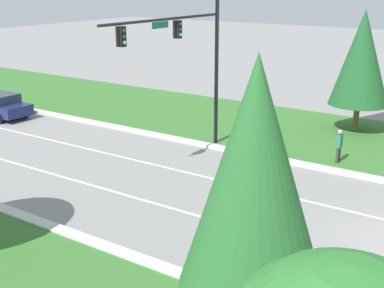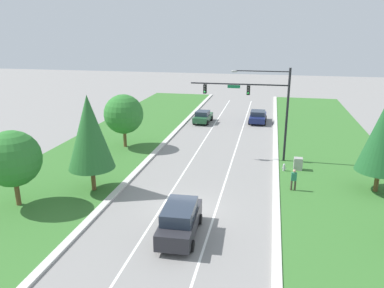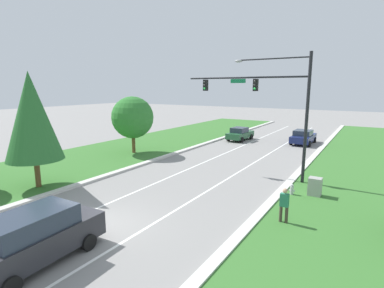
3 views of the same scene
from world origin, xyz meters
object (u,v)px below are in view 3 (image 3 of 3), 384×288
Objects in this scene: forest_sedan at (240,134)px; fire_hydrant at (292,190)px; navy_sedan at (303,137)px; utility_cabinet at (315,187)px; oak_far_left_tree at (133,117)px; traffic_signal_mast at (269,97)px; charcoal_suv at (35,237)px; conifer_mid_left_tree at (32,116)px; pedestrian at (284,204)px.

forest_sedan is 18.33m from fire_hydrant.
utility_cabinet is at bearing -75.51° from navy_sedan.
fire_hydrant is 16.16m from oak_far_left_tree.
navy_sedan is 17.05m from utility_cabinet.
traffic_signal_mast is 15.40m from charcoal_suv.
charcoal_suv is 0.68× the size of conifer_mid_left_tree.
pedestrian is (3.43, -21.01, 0.16)m from navy_sedan.
pedestrian is 3.98m from fire_hydrant.
navy_sedan is at bearing 81.13° from charcoal_suv.
navy_sedan is 26.52m from conifer_mid_left_tree.
traffic_signal_mast reaches higher than conifer_mid_left_tree.
conifer_mid_left_tree is (-11.32, -9.47, -1.09)m from traffic_signal_mast.
forest_sedan is 3.85× the size of utility_cabinet.
traffic_signal_mast is 1.77× the size of charcoal_suv.
navy_sedan is at bearing 16.22° from forest_sedan.
traffic_signal_mast is 1.61× the size of oak_far_left_tree.
forest_sedan is 18.51m from utility_cabinet.
navy_sedan is 28.89m from charcoal_suv.
navy_sedan reaches higher than utility_cabinet.
navy_sedan is 18.57m from oak_far_left_tree.
forest_sedan is at bearing 95.05° from charcoal_suv.
utility_cabinet is 4.49m from pedestrian.
oak_far_left_tree is (-13.05, 1.04, -2.13)m from traffic_signal_mast.
utility_cabinet is (10.82, -15.02, -0.22)m from forest_sedan.
fire_hydrant is at bearing -13.45° from oak_far_left_tree.
charcoal_suv is 13.10m from fire_hydrant.
oak_far_left_tree reaches higher than forest_sedan.
forest_sedan is 0.88× the size of charcoal_suv.
navy_sedan is 0.87× the size of oak_far_left_tree.
oak_far_left_tree is (-9.38, 15.29, 2.41)m from charcoal_suv.
utility_cabinet is at bearing 25.37° from fire_hydrant.
conifer_mid_left_tree is (-10.83, -23.93, 3.66)m from navy_sedan.
conifer_mid_left_tree is (-4.03, -22.37, 3.66)m from forest_sedan.
traffic_signal_mast is 7.78× the size of utility_cabinet.
navy_sedan is (-0.48, 14.46, -4.75)m from traffic_signal_mast.
traffic_signal_mast is 1.85× the size of navy_sedan.
navy_sedan is (6.81, 1.56, 0.00)m from forest_sedan.
oak_far_left_tree is (-15.99, 7.59, 2.46)m from pedestrian.
charcoal_suv reaches higher than pedestrian.
charcoal_suv is (-3.67, -14.25, -4.54)m from traffic_signal_mast.
navy_sedan is 4.21× the size of utility_cabinet.
forest_sedan is at bearing -62.59° from pedestrian.
conifer_mid_left_tree is (-14.84, -7.35, 3.88)m from utility_cabinet.
charcoal_suv is 10.15m from pedestrian.
conifer_mid_left_tree is at bearing 145.42° from charcoal_suv.
pedestrian is 0.24× the size of conifer_mid_left_tree.
conifer_mid_left_tree is at bearing -153.57° from fire_hydrant.
oak_far_left_tree reaches higher than navy_sedan.
traffic_signal_mast is 2.02× the size of forest_sedan.
utility_cabinet is 1.28m from fire_hydrant.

